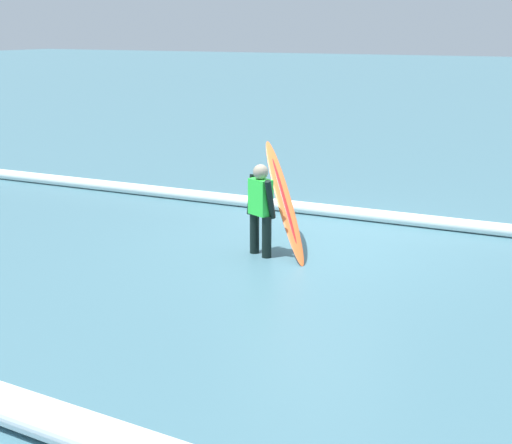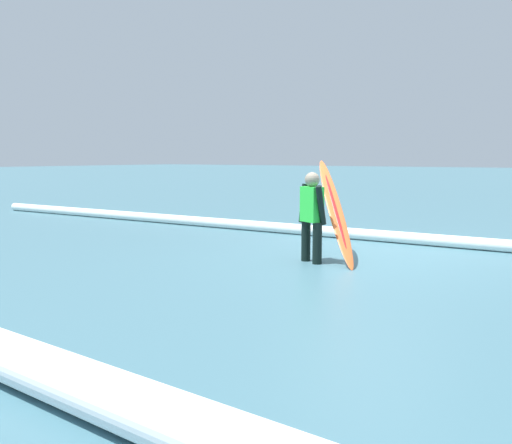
# 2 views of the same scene
# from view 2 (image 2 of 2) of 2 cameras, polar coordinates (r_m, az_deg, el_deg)

# --- Properties ---
(ground_plane) EXTENTS (157.42, 157.42, 0.00)m
(ground_plane) POSITION_cam_2_polar(r_m,az_deg,el_deg) (9.02, 11.34, -3.52)
(ground_plane) COLOR #3F6A77
(surfer) EXTENTS (0.48, 0.39, 1.35)m
(surfer) POSITION_cam_2_polar(r_m,az_deg,el_deg) (8.35, 5.71, 0.97)
(surfer) COLOR black
(surfer) RESTS_ON ground_plane
(surfboard) EXTENTS (1.35, 1.41, 1.54)m
(surfboard) POSITION_cam_2_polar(r_m,az_deg,el_deg) (8.62, 8.08, 1.16)
(surfboard) COLOR #E55926
(surfboard) RESTS_ON ground_plane
(wave_crest_foreground) EXTENTS (21.31, 0.92, 0.21)m
(wave_crest_foreground) POSITION_cam_2_polar(r_m,az_deg,el_deg) (10.91, 9.60, -1.16)
(wave_crest_foreground) COLOR white
(wave_crest_foreground) RESTS_ON ground_plane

